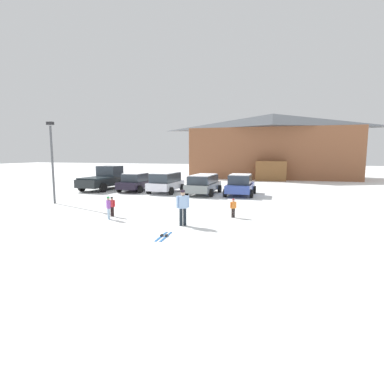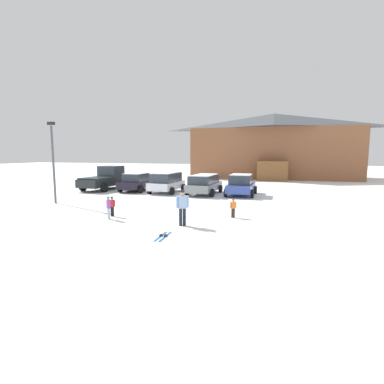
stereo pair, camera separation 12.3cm
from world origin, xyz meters
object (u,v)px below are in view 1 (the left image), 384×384
at_px(parked_white_suv, 166,182).
at_px(ski_lodge, 272,146).
at_px(skier_adult_in_blue_parka, 183,206).
at_px(skier_child_in_purple_jacket, 108,207).
at_px(skier_child_in_red_jacket, 112,205).
at_px(parked_blue_hatchback, 240,185).
at_px(lamp_post, 52,158).
at_px(skier_child_in_orange_jacket, 233,207).
at_px(parked_grey_wagon, 203,184).
at_px(pickup_truck, 105,179).
at_px(pair_of_skis, 164,236).
at_px(parked_black_sedan, 136,182).

bearing_deg(parked_white_suv, ski_lodge, 67.33).
bearing_deg(skier_adult_in_blue_parka, skier_child_in_purple_jacket, 177.18).
bearing_deg(skier_child_in_red_jacket, parked_blue_hatchback, 61.48).
bearing_deg(lamp_post, skier_child_in_orange_jacket, -4.91).
xyz_separation_m(parked_grey_wagon, pickup_truck, (-9.55, 0.51, 0.12)).
xyz_separation_m(parked_grey_wagon, skier_child_in_purple_jacket, (-2.28, -10.52, -0.22)).
relative_size(ski_lodge, parked_grey_wagon, 4.77).
bearing_deg(parked_blue_hatchback, parked_white_suv, -178.39).
xyz_separation_m(parked_blue_hatchback, skier_child_in_red_jacket, (-5.47, -10.06, -0.25)).
xyz_separation_m(pickup_truck, skier_child_in_orange_jacket, (13.28, -8.81, -0.43)).
bearing_deg(pair_of_skis, parked_grey_wagon, 97.17).
distance_m(parked_blue_hatchback, skier_adult_in_blue_parka, 11.01).
bearing_deg(lamp_post, parked_grey_wagon, 40.63).
bearing_deg(parked_black_sedan, skier_child_in_orange_jacket, -40.73).
relative_size(parked_blue_hatchback, pickup_truck, 0.77).
distance_m(skier_adult_in_blue_parka, skier_child_in_purple_jacket, 4.05).
relative_size(skier_child_in_red_jacket, lamp_post, 0.20).
height_order(pickup_truck, lamp_post, lamp_post).
bearing_deg(pair_of_skis, skier_child_in_purple_jacket, 150.52).
height_order(skier_child_in_purple_jacket, pair_of_skis, skier_child_in_purple_jacket).
relative_size(parked_grey_wagon, skier_child_in_orange_jacket, 4.69).
bearing_deg(parked_black_sedan, skier_child_in_purple_jacket, -69.75).
relative_size(skier_child_in_orange_jacket, skier_child_in_red_jacket, 0.94).
height_order(pickup_truck, pair_of_skis, pickup_truck).
bearing_deg(skier_child_in_purple_jacket, parked_white_suv, 95.63).
relative_size(pickup_truck, pair_of_skis, 3.72).
xyz_separation_m(parked_white_suv, pickup_truck, (-6.23, 0.47, 0.07)).
bearing_deg(skier_child_in_purple_jacket, ski_lodge, 76.80).
relative_size(skier_child_in_orange_jacket, lamp_post, 0.18).
distance_m(ski_lodge, parked_blue_hatchback, 19.45).
relative_size(ski_lodge, skier_adult_in_blue_parka, 13.26).
relative_size(skier_child_in_red_jacket, skier_child_in_purple_jacket, 0.90).
bearing_deg(parked_black_sedan, lamp_post, -106.01).
bearing_deg(skier_child_in_orange_jacket, pickup_truck, 146.43).
bearing_deg(ski_lodge, pair_of_skis, -95.55).
bearing_deg(skier_adult_in_blue_parka, parked_black_sedan, 126.05).
relative_size(parked_black_sedan, parked_blue_hatchback, 1.02).
bearing_deg(skier_child_in_red_jacket, lamp_post, 156.48).
distance_m(skier_child_in_orange_jacket, pair_of_skis, 4.93).
xyz_separation_m(pair_of_skis, lamp_post, (-10.05, 5.47, 3.01)).
distance_m(parked_white_suv, skier_child_in_red_jacket, 9.93).
relative_size(ski_lodge, parked_blue_hatchback, 5.35).
bearing_deg(ski_lodge, pickup_truck, -127.25).
bearing_deg(pickup_truck, pair_of_skis, -49.87).
bearing_deg(parked_white_suv, skier_adult_in_blue_parka, -64.76).
xyz_separation_m(parked_white_suv, skier_child_in_orange_jacket, (7.04, -8.34, -0.36)).
height_order(ski_lodge, pickup_truck, ski_lodge).
xyz_separation_m(skier_child_in_red_jacket, pair_of_skis, (4.09, -2.88, -0.57)).
bearing_deg(parked_grey_wagon, skier_child_in_orange_jacket, -65.83).
xyz_separation_m(parked_grey_wagon, skier_adult_in_blue_parka, (1.76, -10.72, 0.07)).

